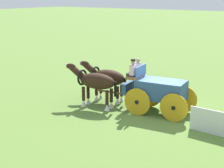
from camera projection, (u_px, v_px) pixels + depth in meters
ground_plane at (160, 113)px, 17.92m from camera, size 220.00×220.00×0.00m
show_wagon at (158, 90)px, 17.69m from camera, size 5.53×2.03×2.77m
draft_horse_near at (95, 82)px, 18.66m from camera, size 3.16×1.10×2.26m
draft_horse_off at (107, 78)px, 19.78m from camera, size 3.02×1.12×2.19m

